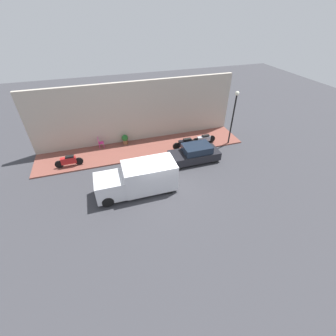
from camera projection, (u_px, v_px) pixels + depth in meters
ground_plane at (160, 189)px, 14.88m from camera, size 60.00×60.00×0.00m
sidewalk at (143, 149)px, 18.85m from camera, size 3.13×16.87×0.10m
building_facade at (137, 113)px, 18.67m from camera, size 0.30×16.87×5.10m
parked_car at (195, 154)px, 17.13m from camera, size 1.64×3.81×1.34m
delivery_van at (138, 179)px, 14.14m from camera, size 1.86×5.04×1.99m
scooter_silver at (204, 139)px, 19.12m from camera, size 0.30×2.14×0.81m
motorcycle_black at (185, 143)px, 18.55m from camera, size 0.30×2.15×0.86m
motorcycle_red at (69, 161)px, 16.49m from camera, size 0.30×1.98×0.87m
streetlamp at (234, 111)px, 17.78m from camera, size 0.33×0.33×4.46m
potted_plant at (125, 139)px, 19.12m from camera, size 0.54×0.54×0.83m
cafe_chair at (100, 142)px, 18.56m from camera, size 0.40×0.40×0.95m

